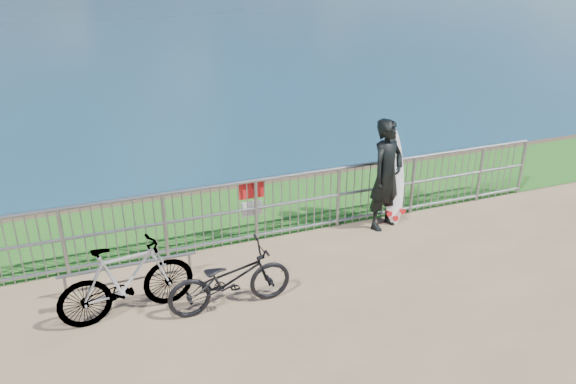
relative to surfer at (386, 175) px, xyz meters
name	(u,v)px	position (x,y,z in m)	size (l,w,h in m)	color
grass_strip	(264,209)	(-1.76, 1.39, -0.97)	(120.00, 120.00, 0.00)	#1C5718
railing	(285,205)	(-1.75, 0.29, -0.40)	(10.06, 0.10, 1.13)	gray
surfer	(386,175)	(0.00, 0.00, 0.00)	(0.72, 0.47, 1.96)	black
surfboard	(393,179)	(0.22, 0.13, -0.16)	(0.50, 0.45, 1.78)	white
bicycle_near	(230,279)	(-3.17, -1.38, -0.53)	(0.60, 1.72, 0.90)	black
bicycle_far	(126,280)	(-4.49, -1.06, -0.44)	(0.51, 1.81, 1.09)	black
bike_rack	(129,267)	(-4.41, -0.39, -0.65)	(1.96, 0.05, 0.41)	gray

